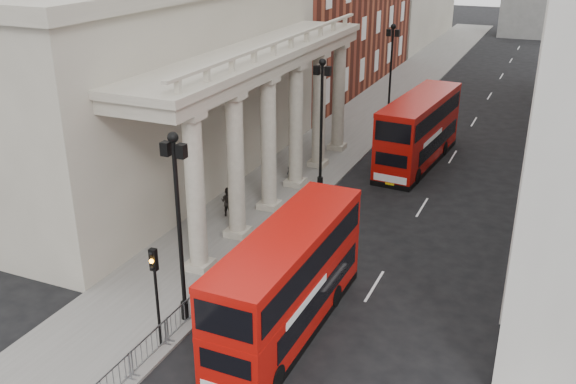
% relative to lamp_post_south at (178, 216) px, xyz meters
% --- Properties ---
extents(ground, '(260.00, 260.00, 0.00)m').
position_rel_lamp_post_south_xyz_m(ground, '(0.60, -4.00, -4.91)').
color(ground, black).
rests_on(ground, ground).
extents(sidewalk_west, '(6.00, 140.00, 0.12)m').
position_rel_lamp_post_south_xyz_m(sidewalk_west, '(-2.40, 26.00, -4.85)').
color(sidewalk_west, slate).
rests_on(sidewalk_west, ground).
extents(sidewalk_east, '(3.00, 140.00, 0.12)m').
position_rel_lamp_post_south_xyz_m(sidewalk_east, '(14.10, 26.00, -4.85)').
color(sidewalk_east, slate).
rests_on(sidewalk_east, ground).
extents(kerb, '(0.20, 140.00, 0.14)m').
position_rel_lamp_post_south_xyz_m(kerb, '(0.55, 26.00, -4.84)').
color(kerb, slate).
rests_on(kerb, ground).
extents(portico_building, '(9.00, 28.00, 12.00)m').
position_rel_lamp_post_south_xyz_m(portico_building, '(-9.90, 14.00, 1.09)').
color(portico_building, gray).
rests_on(portico_building, ground).
extents(lamp_post_south, '(1.05, 0.44, 8.32)m').
position_rel_lamp_post_south_xyz_m(lamp_post_south, '(0.00, 0.00, 0.00)').
color(lamp_post_south, black).
rests_on(lamp_post_south, sidewalk_west).
extents(lamp_post_mid, '(1.05, 0.44, 8.32)m').
position_rel_lamp_post_south_xyz_m(lamp_post_mid, '(0.00, 16.00, 0.00)').
color(lamp_post_mid, black).
rests_on(lamp_post_mid, sidewalk_west).
extents(lamp_post_north, '(1.05, 0.44, 8.32)m').
position_rel_lamp_post_south_xyz_m(lamp_post_north, '(0.00, 32.00, 0.00)').
color(lamp_post_north, black).
rests_on(lamp_post_north, sidewalk_west).
extents(traffic_light, '(0.28, 0.33, 4.30)m').
position_rel_lamp_post_south_xyz_m(traffic_light, '(0.10, -2.02, -1.80)').
color(traffic_light, black).
rests_on(traffic_light, sidewalk_west).
extents(crowd_barriers, '(0.50, 18.75, 1.10)m').
position_rel_lamp_post_south_xyz_m(crowd_barriers, '(0.25, -1.77, -4.24)').
color(crowd_barriers, gray).
rests_on(crowd_barriers, sidewalk_west).
extents(bus_near, '(2.67, 10.57, 4.55)m').
position_rel_lamp_post_south_xyz_m(bus_near, '(4.27, 1.22, -2.53)').
color(bus_near, '#B40D08').
rests_on(bus_near, ground).
extents(bus_far, '(3.60, 11.35, 4.82)m').
position_rel_lamp_post_south_xyz_m(bus_far, '(4.45, 23.62, -2.39)').
color(bus_far, '#A80C07').
rests_on(bus_far, ground).
extents(pedestrian_a, '(0.69, 0.48, 1.83)m').
position_rel_lamp_post_south_xyz_m(pedestrian_a, '(-4.08, 8.21, -3.88)').
color(pedestrian_a, black).
rests_on(pedestrian_a, sidewalk_west).
extents(pedestrian_b, '(0.85, 0.66, 1.74)m').
position_rel_lamp_post_south_xyz_m(pedestrian_b, '(-3.41, 10.04, -3.92)').
color(pedestrian_b, black).
rests_on(pedestrian_b, sidewalk_west).
extents(pedestrian_c, '(0.99, 0.88, 1.70)m').
position_rel_lamp_post_south_xyz_m(pedestrian_c, '(-2.00, 16.16, -3.94)').
color(pedestrian_c, black).
rests_on(pedestrian_c, sidewalk_west).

